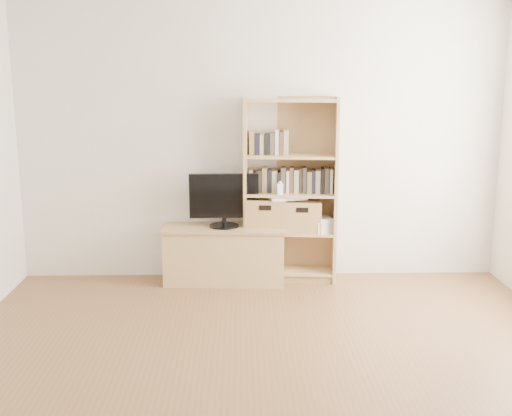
{
  "coord_description": "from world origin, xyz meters",
  "views": [
    {
      "loc": [
        -0.2,
        -3.45,
        1.94
      ],
      "look_at": [
        -0.06,
        1.9,
        0.79
      ],
      "focal_mm": 45.0,
      "sensor_mm": 36.0,
      "label": 1
    }
  ],
  "objects_px": {
    "television": "(224,200)",
    "basket_left": "(266,214)",
    "baby_monitor": "(280,189)",
    "bookshelf": "(291,191)",
    "basket_right": "(301,216)",
    "laptop": "(287,197)",
    "tv_stand": "(225,255)"
  },
  "relations": [
    {
      "from": "television",
      "to": "baby_monitor",
      "type": "xyz_separation_m",
      "value": [
        0.51,
        -0.03,
        0.11
      ]
    },
    {
      "from": "laptop",
      "to": "television",
      "type": "bearing_deg",
      "value": 172.7
    },
    {
      "from": "television",
      "to": "basket_left",
      "type": "height_order",
      "value": "television"
    },
    {
      "from": "television",
      "to": "laptop",
      "type": "bearing_deg",
      "value": 3.2
    },
    {
      "from": "bookshelf",
      "to": "television",
      "type": "bearing_deg",
      "value": -169.46
    },
    {
      "from": "tv_stand",
      "to": "bookshelf",
      "type": "xyz_separation_m",
      "value": [
        0.61,
        0.05,
        0.6
      ]
    },
    {
      "from": "bookshelf",
      "to": "baby_monitor",
      "type": "bearing_deg",
      "value": -135.0
    },
    {
      "from": "tv_stand",
      "to": "laptop",
      "type": "distance_m",
      "value": 0.79
    },
    {
      "from": "bookshelf",
      "to": "basket_right",
      "type": "height_order",
      "value": "bookshelf"
    },
    {
      "from": "basket_left",
      "to": "laptop",
      "type": "bearing_deg",
      "value": -3.27
    },
    {
      "from": "bookshelf",
      "to": "basket_left",
      "type": "distance_m",
      "value": 0.32
    },
    {
      "from": "bookshelf",
      "to": "basket_right",
      "type": "distance_m",
      "value": 0.26
    },
    {
      "from": "basket_right",
      "to": "bookshelf",
      "type": "bearing_deg",
      "value": 174.97
    },
    {
      "from": "television",
      "to": "baby_monitor",
      "type": "relative_size",
      "value": 6.32
    },
    {
      "from": "laptop",
      "to": "basket_left",
      "type": "bearing_deg",
      "value": 160.35
    },
    {
      "from": "television",
      "to": "baby_monitor",
      "type": "bearing_deg",
      "value": -4.72
    },
    {
      "from": "basket_left",
      "to": "bookshelf",
      "type": "bearing_deg",
      "value": 0.33
    },
    {
      "from": "basket_left",
      "to": "basket_right",
      "type": "xyz_separation_m",
      "value": [
        0.33,
        -0.03,
        -0.01
      ]
    },
    {
      "from": "baby_monitor",
      "to": "laptop",
      "type": "relative_size",
      "value": 0.3
    },
    {
      "from": "television",
      "to": "basket_left",
      "type": "xyz_separation_m",
      "value": [
        0.39,
        0.07,
        -0.15
      ]
    },
    {
      "from": "television",
      "to": "baby_monitor",
      "type": "distance_m",
      "value": 0.52
    },
    {
      "from": "tv_stand",
      "to": "bookshelf",
      "type": "bearing_deg",
      "value": 7.51
    },
    {
      "from": "baby_monitor",
      "to": "basket_right",
      "type": "bearing_deg",
      "value": 7.52
    },
    {
      "from": "basket_left",
      "to": "baby_monitor",
      "type": "bearing_deg",
      "value": -35.02
    },
    {
      "from": "tv_stand",
      "to": "television",
      "type": "height_order",
      "value": "television"
    },
    {
      "from": "basket_left",
      "to": "laptop",
      "type": "distance_m",
      "value": 0.25
    },
    {
      "from": "basket_left",
      "to": "tv_stand",
      "type": "bearing_deg",
      "value": -164.94
    },
    {
      "from": "tv_stand",
      "to": "television",
      "type": "distance_m",
      "value": 0.52
    },
    {
      "from": "television",
      "to": "basket_left",
      "type": "distance_m",
      "value": 0.42
    },
    {
      "from": "basket_left",
      "to": "basket_right",
      "type": "relative_size",
      "value": 1.06
    },
    {
      "from": "tv_stand",
      "to": "television",
      "type": "bearing_deg",
      "value": 0.0
    },
    {
      "from": "television",
      "to": "laptop",
      "type": "xyz_separation_m",
      "value": [
        0.58,
        0.04,
        0.02
      ]
    }
  ]
}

